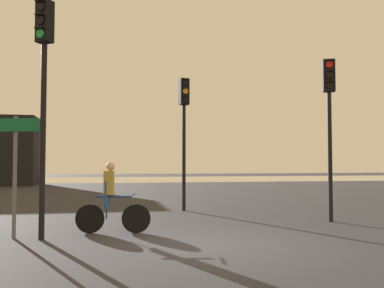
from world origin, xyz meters
name	(u,v)px	position (x,y,z in m)	size (l,w,h in m)	color
ground_plane	(217,246)	(0.00, 0.00, 0.00)	(120.00, 120.00, 0.00)	#28282D
water_strip	(128,179)	(0.00, 35.83, 0.00)	(80.00, 16.00, 0.01)	#9E937F
traffic_light_near_right	(329,109)	(3.91, 2.70, 3.11)	(0.38, 0.40, 4.47)	black
traffic_light_near_left	(44,74)	(-3.43, 1.32, 3.48)	(0.40, 0.42, 5.05)	black
traffic_light_center	(184,119)	(0.46, 6.18, 3.12)	(0.37, 0.38, 4.49)	black
direction_sign_post	(15,158)	(-4.04, 1.59, 1.70)	(1.07, 0.33, 2.60)	slate
cyclist	(110,197)	(-2.02, 1.90, 0.82)	(1.69, 0.49, 1.62)	black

